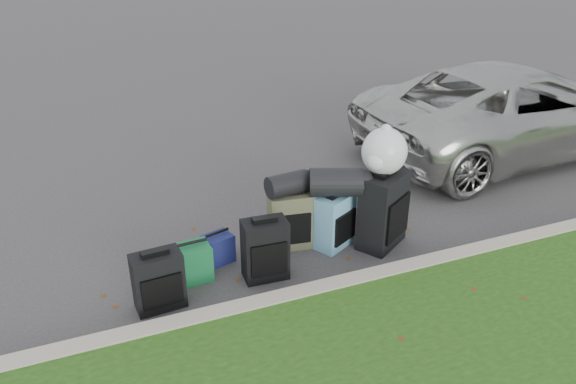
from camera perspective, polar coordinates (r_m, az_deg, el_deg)
name	(u,v)px	position (r m, az deg, el deg)	size (l,w,h in m)	color
ground	(303,242)	(6.28, 1.53, -5.11)	(120.00, 120.00, 0.00)	#383535
curb	(344,286)	(5.49, 5.72, -9.48)	(120.00, 0.18, 0.15)	#9E937F
suv	(514,109)	(9.11, 21.98, 7.79)	(2.22, 4.81, 1.34)	#B7B7B2
suitcase_small_black	(158,281)	(5.30, -13.03, -8.80)	(0.45, 0.25, 0.56)	black
suitcase_large_black_left	(265,250)	(5.55, -2.34, -5.86)	(0.44, 0.26, 0.63)	black
suitcase_olive	(290,220)	(6.07, 0.22, -2.84)	(0.46, 0.29, 0.63)	#3E3F2A
suitcase_teal	(335,221)	(6.08, 4.77, -2.95)	(0.43, 0.26, 0.61)	teal
suitcase_large_black_right	(383,210)	(6.13, 9.62, -1.83)	(0.56, 0.34, 0.84)	black
tote_green	(193,262)	(5.66, -9.59, -7.08)	(0.33, 0.27, 0.38)	#166534
tote_navy	(218,249)	(5.91, -7.10, -5.72)	(0.29, 0.23, 0.31)	navy
duffel_left	(288,184)	(5.85, -0.04, 0.81)	(0.24, 0.24, 0.44)	black
duffel_right	(336,182)	(5.88, 4.88, 0.99)	(0.31, 0.31, 0.55)	black
trash_bag	(384,151)	(5.89, 9.77, 4.09)	(0.48, 0.48, 0.48)	white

